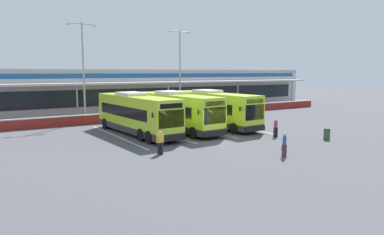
{
  "coord_description": "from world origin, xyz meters",
  "views": [
    {
      "loc": [
        -17.07,
        -23.15,
        5.63
      ],
      "look_at": [
        -0.35,
        3.0,
        1.6
      ],
      "focal_mm": 32.76,
      "sensor_mm": 36.0,
      "label": 1
    }
  ],
  "objects": [
    {
      "name": "bay_stripe_mid_west",
      "position": [
        2.1,
        6.0,
        0.0
      ],
      "size": [
        0.14,
        13.0,
        0.01
      ],
      "primitive_type": "cube",
      "color": "silver",
      "rests_on": "ground"
    },
    {
      "name": "terminal_building",
      "position": [
        -0.0,
        26.91,
        3.01
      ],
      "size": [
        70.0,
        13.0,
        6.0
      ],
      "color": "silver",
      "rests_on": "ground"
    },
    {
      "name": "coach_bus_left_centre",
      "position": [
        -0.21,
        6.12,
        1.79
      ],
      "size": [
        3.37,
        12.26,
        3.78
      ],
      "color": "#B7DB2D",
      "rests_on": "ground"
    },
    {
      "name": "bay_stripe_west",
      "position": [
        -2.1,
        6.0,
        0.0
      ],
      "size": [
        0.14,
        13.0,
        0.01
      ],
      "primitive_type": "cube",
      "color": "silver",
      "rests_on": "ground"
    },
    {
      "name": "ground_plane",
      "position": [
        0.0,
        0.0,
        0.0
      ],
      "size": [
        200.0,
        200.0,
        0.0
      ],
      "primitive_type": "plane",
      "color": "#4C4C51"
    },
    {
      "name": "pedestrian_with_handbag",
      "position": [
        0.47,
        -7.17,
        0.86
      ],
      "size": [
        0.62,
        0.51,
        1.62
      ],
      "color": "#4C4238",
      "rests_on": "ground"
    },
    {
      "name": "lamp_post_west",
      "position": [
        -6.14,
        16.3,
        6.29
      ],
      "size": [
        3.24,
        0.28,
        11.0
      ],
      "color": "#9E9EA3",
      "rests_on": "ground"
    },
    {
      "name": "pedestrian_in_dark_coat",
      "position": [
        5.33,
        -1.69,
        0.87
      ],
      "size": [
        0.52,
        0.35,
        1.62
      ],
      "color": "black",
      "rests_on": "ground"
    },
    {
      "name": "bay_stripe_centre",
      "position": [
        6.3,
        6.0,
        0.0
      ],
      "size": [
        0.14,
        13.0,
        0.01
      ],
      "primitive_type": "cube",
      "color": "silver",
      "rests_on": "ground"
    },
    {
      "name": "coach_bus_leftmost",
      "position": [
        -4.3,
        6.24,
        1.79
      ],
      "size": [
        3.37,
        12.26,
        3.78
      ],
      "color": "#B7DB2D",
      "rests_on": "ground"
    },
    {
      "name": "lamp_post_centre",
      "position": [
        6.56,
        16.74,
        6.29
      ],
      "size": [
        3.24,
        0.28,
        11.0
      ],
      "color": "#9E9EA3",
      "rests_on": "ground"
    },
    {
      "name": "pedestrian_child",
      "position": [
        -6.21,
        -2.1,
        0.87
      ],
      "size": [
        0.53,
        0.31,
        1.62
      ],
      "color": "black",
      "rests_on": "ground"
    },
    {
      "name": "bay_stripe_far_west",
      "position": [
        -6.3,
        6.0,
        0.0
      ],
      "size": [
        0.14,
        13.0,
        0.01
      ],
      "primitive_type": "cube",
      "color": "silver",
      "rests_on": "ground"
    },
    {
      "name": "coach_bus_centre",
      "position": [
        4.18,
        6.1,
        1.79
      ],
      "size": [
        3.37,
        12.26,
        3.78
      ],
      "color": "#B7DB2D",
      "rests_on": "ground"
    },
    {
      "name": "litter_bin",
      "position": [
        8.04,
        -4.89,
        0.47
      ],
      "size": [
        0.54,
        0.54,
        0.93
      ],
      "color": "#2D5133",
      "rests_on": "ground"
    },
    {
      "name": "red_barrier_wall",
      "position": [
        0.0,
        14.5,
        0.56
      ],
      "size": [
        60.0,
        0.4,
        1.1
      ],
      "color": "maroon",
      "rests_on": "ground"
    }
  ]
}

